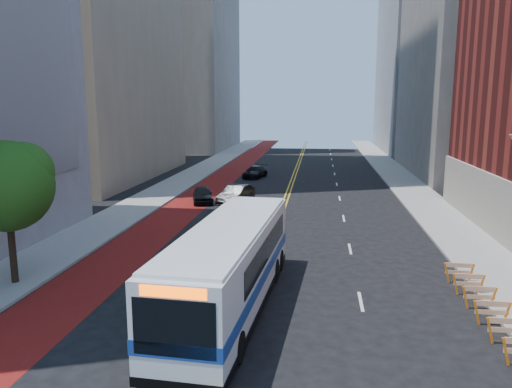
{
  "coord_description": "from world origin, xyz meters",
  "views": [
    {
      "loc": [
        2.85,
        -14.87,
        8.49
      ],
      "look_at": [
        -0.05,
        8.0,
        4.28
      ],
      "focal_mm": 35.0,
      "sensor_mm": 36.0,
      "label": 1
    }
  ],
  "objects_px": {
    "transit_bus": "(231,265)",
    "car_a": "(203,194)",
    "car_b": "(236,195)",
    "street_tree": "(8,183)",
    "car_c": "(255,172)"
  },
  "relations": [
    {
      "from": "street_tree",
      "to": "transit_bus",
      "type": "bearing_deg",
      "value": -7.63
    },
    {
      "from": "transit_bus",
      "to": "street_tree",
      "type": "bearing_deg",
      "value": 176.15
    },
    {
      "from": "transit_bus",
      "to": "car_b",
      "type": "relative_size",
      "value": 2.75
    },
    {
      "from": "car_a",
      "to": "car_b",
      "type": "relative_size",
      "value": 0.85
    },
    {
      "from": "street_tree",
      "to": "transit_bus",
      "type": "distance_m",
      "value": 11.08
    },
    {
      "from": "car_a",
      "to": "car_c",
      "type": "bearing_deg",
      "value": 64.76
    },
    {
      "from": "street_tree",
      "to": "car_c",
      "type": "height_order",
      "value": "street_tree"
    },
    {
      "from": "car_a",
      "to": "car_b",
      "type": "distance_m",
      "value": 2.98
    },
    {
      "from": "transit_bus",
      "to": "car_a",
      "type": "distance_m",
      "value": 22.97
    },
    {
      "from": "street_tree",
      "to": "transit_bus",
      "type": "relative_size",
      "value": 0.5
    },
    {
      "from": "transit_bus",
      "to": "car_c",
      "type": "height_order",
      "value": "transit_bus"
    },
    {
      "from": "car_a",
      "to": "car_c",
      "type": "height_order",
      "value": "car_a"
    },
    {
      "from": "car_b",
      "to": "street_tree",
      "type": "bearing_deg",
      "value": -95.86
    },
    {
      "from": "transit_bus",
      "to": "car_a",
      "type": "xyz_separation_m",
      "value": [
        -6.39,
        22.03,
        -1.19
      ]
    },
    {
      "from": "car_c",
      "to": "transit_bus",
      "type": "bearing_deg",
      "value": -71.89
    }
  ]
}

